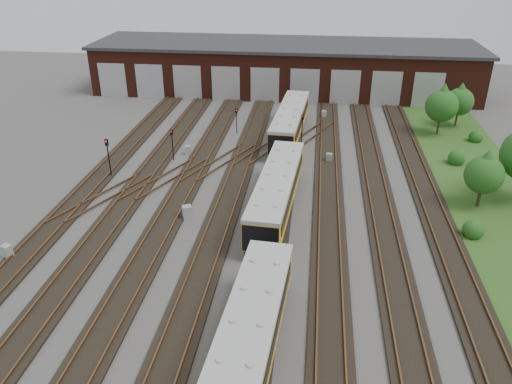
# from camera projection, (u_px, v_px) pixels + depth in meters

# --- Properties ---
(ground) EXTENTS (120.00, 120.00, 0.00)m
(ground) POSITION_uv_depth(u_px,v_px,m) (240.00, 251.00, 33.66)
(ground) COLOR #44423F
(ground) RESTS_ON ground
(track_network) EXTENTS (30.40, 70.00, 0.33)m
(track_network) POSITION_uv_depth(u_px,v_px,m) (239.00, 244.00, 34.15)
(track_network) COLOR black
(track_network) RESTS_ON ground
(maintenance_shed) EXTENTS (51.00, 12.50, 6.35)m
(maintenance_shed) POSITION_uv_depth(u_px,v_px,m) (284.00, 67.00, 67.50)
(maintenance_shed) COLOR #4B1D12
(maintenance_shed) RESTS_ON ground
(grass_verge) EXTENTS (8.00, 55.00, 0.05)m
(grass_verge) POSITION_uv_depth(u_px,v_px,m) (490.00, 198.00, 40.40)
(grass_verge) COLOR #244818
(grass_verge) RESTS_ON ground
(metro_train) EXTENTS (3.40, 45.99, 2.86)m
(metro_train) POSITION_uv_depth(u_px,v_px,m) (277.00, 192.00, 37.46)
(metro_train) COLOR black
(metro_train) RESTS_ON ground
(signal_mast_0) EXTENTS (0.29, 0.28, 3.54)m
(signal_mast_0) POSITION_uv_depth(u_px,v_px,m) (108.00, 153.00, 42.98)
(signal_mast_0) COLOR black
(signal_mast_0) RESTS_ON ground
(signal_mast_1) EXTENTS (0.25, 0.23, 3.03)m
(signal_mast_1) POSITION_uv_depth(u_px,v_px,m) (172.00, 141.00, 46.46)
(signal_mast_1) COLOR black
(signal_mast_1) RESTS_ON ground
(signal_mast_2) EXTENTS (0.25, 0.24, 2.70)m
(signal_mast_2) POSITION_uv_depth(u_px,v_px,m) (237.00, 118.00, 53.02)
(signal_mast_2) COLOR black
(signal_mast_2) RESTS_ON ground
(signal_mast_3) EXTENTS (0.28, 0.27, 3.20)m
(signal_mast_3) POSITION_uv_depth(u_px,v_px,m) (302.00, 126.00, 49.84)
(signal_mast_3) COLOR black
(signal_mast_3) RESTS_ON ground
(relay_cabinet_0) EXTENTS (0.74, 0.69, 0.99)m
(relay_cabinet_0) POSITION_uv_depth(u_px,v_px,m) (7.00, 252.00, 32.66)
(relay_cabinet_0) COLOR #9B9DA0
(relay_cabinet_0) RESTS_ON ground
(relay_cabinet_1) EXTENTS (0.63, 0.58, 0.86)m
(relay_cabinet_1) POSITION_uv_depth(u_px,v_px,m) (188.00, 150.00, 48.38)
(relay_cabinet_1) COLOR #9B9DA0
(relay_cabinet_1) RESTS_ON ground
(relay_cabinet_2) EXTENTS (0.82, 0.77, 1.09)m
(relay_cabinet_2) POSITION_uv_depth(u_px,v_px,m) (187.00, 213.00, 37.21)
(relay_cabinet_2) COLOR #9B9DA0
(relay_cabinet_2) RESTS_ON ground
(relay_cabinet_3) EXTENTS (0.62, 0.55, 0.87)m
(relay_cabinet_3) POSITION_uv_depth(u_px,v_px,m) (324.00, 114.00, 58.16)
(relay_cabinet_3) COLOR #9B9DA0
(relay_cabinet_3) RESTS_ON ground
(relay_cabinet_4) EXTENTS (0.59, 0.52, 0.87)m
(relay_cabinet_4) POSITION_uv_depth(u_px,v_px,m) (329.00, 158.00, 46.69)
(relay_cabinet_4) COLOR #9B9DA0
(relay_cabinet_4) RESTS_ON ground
(tree_0) EXTENTS (3.37, 3.37, 5.58)m
(tree_0) POSITION_uv_depth(u_px,v_px,m) (442.00, 102.00, 51.78)
(tree_0) COLOR #342917
(tree_0) RESTS_ON ground
(tree_1) EXTENTS (3.00, 3.00, 4.97)m
(tree_1) POSITION_uv_depth(u_px,v_px,m) (460.00, 98.00, 54.30)
(tree_1) COLOR #342917
(tree_1) RESTS_ON ground
(tree_3) EXTENTS (2.93, 2.93, 4.85)m
(tree_3) POSITION_uv_depth(u_px,v_px,m) (485.00, 171.00, 37.74)
(tree_3) COLOR #342917
(tree_3) RESTS_ON ground
(bush_0) EXTENTS (1.48, 1.48, 1.48)m
(bush_0) POSITION_uv_depth(u_px,v_px,m) (474.00, 227.00, 34.95)
(bush_0) COLOR #1C4D16
(bush_0) RESTS_ON ground
(bush_1) EXTENTS (1.56, 1.56, 1.56)m
(bush_1) POSITION_uv_depth(u_px,v_px,m) (457.00, 156.00, 46.21)
(bush_1) COLOR #1C4D16
(bush_1) RESTS_ON ground
(bush_2) EXTENTS (1.39, 1.39, 1.39)m
(bush_2) POSITION_uv_depth(u_px,v_px,m) (476.00, 135.00, 51.27)
(bush_2) COLOR #1C4D16
(bush_2) RESTS_ON ground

